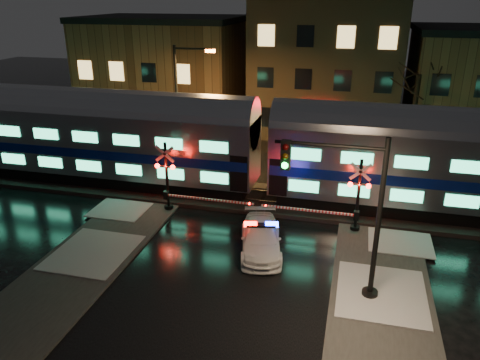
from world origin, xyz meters
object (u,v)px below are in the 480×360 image
police_car (261,238)px  traffic_light (350,215)px  crossing_signal_left (173,184)px  streetlight (181,100)px  crossing_signal_right (350,203)px

police_car → traffic_light: (3.95, -2.58, 2.90)m
crossing_signal_left → streetlight: (-1.93, 6.70, 3.17)m
crossing_signal_left → streetlight: size_ratio=0.67×
police_car → traffic_light: bearing=-46.2°
crossing_signal_right → streetlight: bearing=149.7°
crossing_signal_left → streetlight: 7.66m
traffic_light → streetlight: size_ratio=0.80×
police_car → traffic_light: traffic_light is taller
traffic_light → crossing_signal_left: bearing=151.6°
police_car → crossing_signal_right: (3.93, 3.01, 0.94)m
crossing_signal_right → streetlight: 13.64m
streetlight → crossing_signal_left: bearing=-73.9°
streetlight → police_car: bearing=-52.3°
police_car → streetlight: (-7.52, 9.71, 4.15)m
police_car → crossing_signal_left: crossing_signal_left is taller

